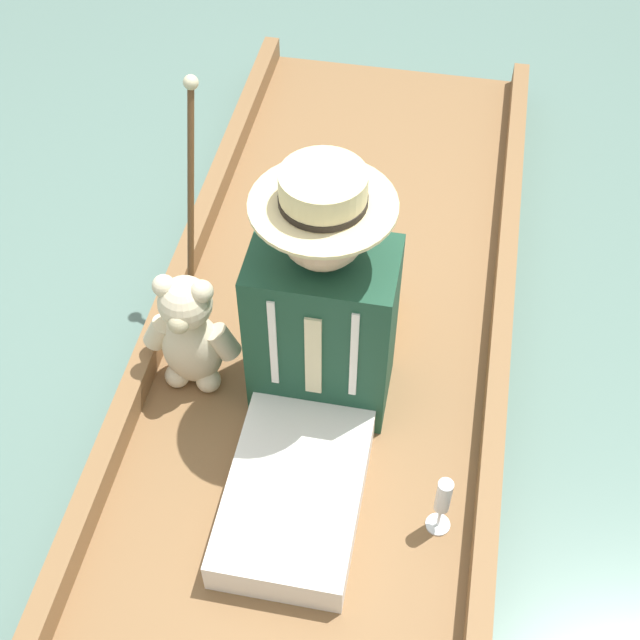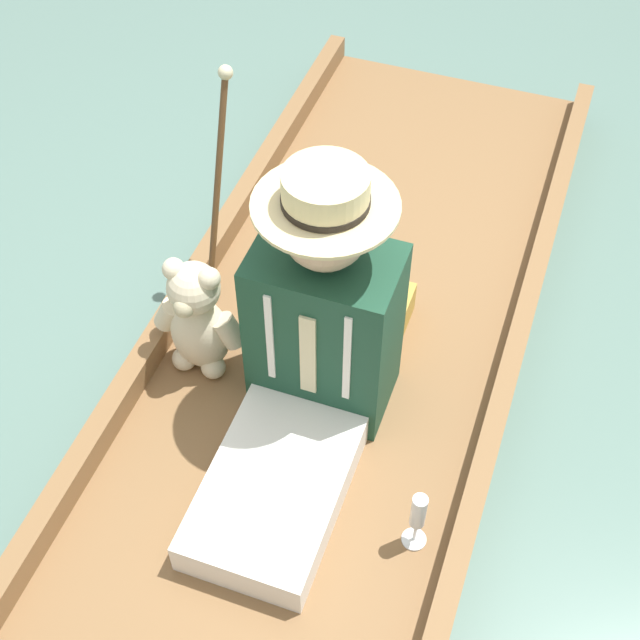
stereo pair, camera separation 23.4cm
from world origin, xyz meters
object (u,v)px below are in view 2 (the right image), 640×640
Objects in this scene: teddy_bear at (198,320)px; wine_glass at (418,515)px; walking_cane at (218,170)px; seated_person at (313,348)px.

teddy_bear is 1.98× the size of wine_glass.
teddy_bear is 0.46m from walking_cane.
walking_cane is (0.84, -0.74, 0.29)m from wine_glass.
walking_cane reaches higher than teddy_bear.
walking_cane is (0.08, -0.38, 0.23)m from teddy_bear.
teddy_bear is (0.38, -0.07, -0.11)m from seated_person.
seated_person is 2.03× the size of teddy_bear.
seated_person is at bearing -37.37° from wine_glass.
seated_person is 0.51m from wine_glass.
walking_cane reaches higher than wine_glass.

